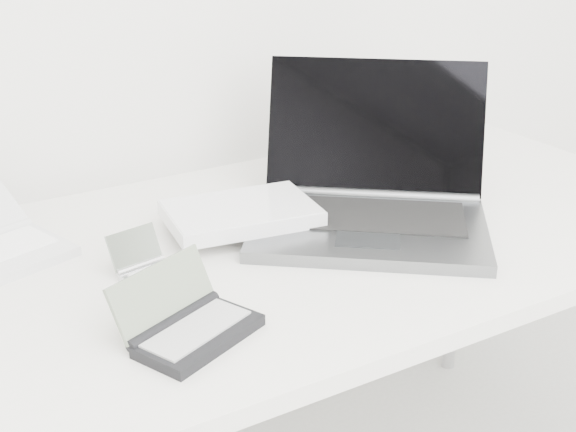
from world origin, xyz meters
TOP-DOWN VIEW (x-y plane):
  - desk at (0.00, 1.55)m, footprint 1.60×0.80m
  - laptop_large at (0.10, 1.55)m, footprint 0.65×0.56m
  - pda_silver at (-0.28, 1.53)m, footprint 0.10×0.11m
  - palmtop_charcoal at (-0.30, 1.33)m, footprint 0.21×0.19m

SIDE VIEW (x-z plane):
  - desk at x=0.00m, z-range 0.32..1.05m
  - pda_silver at x=-0.28m, z-range 0.71..0.78m
  - palmtop_charcoal at x=-0.30m, z-range 0.70..0.80m
  - laptop_large at x=0.10m, z-range 0.64..0.91m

